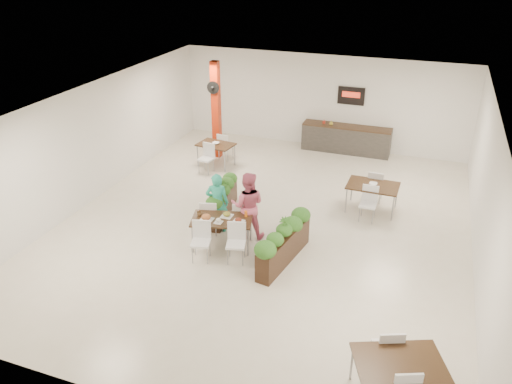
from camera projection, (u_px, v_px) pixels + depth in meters
The scene contains 12 objects.
ground at pixel (265, 224), 12.87m from camera, with size 12.00×12.00×0.00m, color beige.
room_shell at pixel (266, 151), 11.97m from camera, with size 10.10×12.10×3.22m.
red_column at pixel (216, 109), 16.24m from camera, with size 0.40×0.41×3.20m.
service_counter at pixel (346, 138), 17.11m from camera, with size 3.00×0.64×2.20m.
main_table at pixel (222, 223), 11.63m from camera, with size 1.59×1.88×0.92m.
diner_man at pixel (217, 203), 12.24m from camera, with size 0.57×0.37×1.56m, color #28AE8E.
diner_woman at pixel (248, 205), 11.97m from camera, with size 0.83×0.64×1.70m, color #DE6382.
planter_left at pixel (223, 197), 13.07m from camera, with size 0.65×2.00×1.06m.
planter_right at pixel (284, 242), 11.13m from camera, with size 0.70×2.11×1.12m.
side_table_a at pixel (216, 148), 15.97m from camera, with size 1.23×1.66×0.92m.
side_table_b at pixel (373, 189), 13.26m from camera, with size 1.36×1.63×0.92m.
side_table_c at pixel (399, 367), 7.67m from camera, with size 1.61×1.66×0.92m.
Camera 1 is at (3.56, -10.57, 6.48)m, focal length 35.00 mm.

